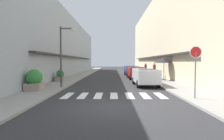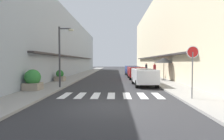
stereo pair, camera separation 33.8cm
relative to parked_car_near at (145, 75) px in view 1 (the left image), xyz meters
name	(u,v)px [view 1 (the left image)]	position (x,y,z in m)	size (l,w,h in m)	color
ground_plane	(113,76)	(-2.70, 12.20, -0.92)	(109.31, 109.31, 0.00)	#2B2B2D
sidewalk_left	(80,75)	(-7.65, 12.20, -0.86)	(2.39, 69.56, 0.12)	gray
sidewalk_right	(146,75)	(2.24, 12.20, -0.86)	(2.39, 69.56, 0.12)	gray
building_row_left	(58,47)	(-11.34, 13.68, 3.51)	(5.50, 46.72, 8.86)	#939EA8
building_row_right	(169,37)	(5.93, 13.68, 4.98)	(5.50, 46.72, 11.82)	beige
crosswalk	(114,96)	(-2.70, -4.74, -0.92)	(6.15, 2.20, 0.01)	silver
parked_car_near	(145,75)	(0.00, 0.00, 0.00)	(1.88, 4.15, 1.47)	silver
parked_car_mid	(136,71)	(0.00, 6.79, 0.00)	(1.84, 4.39, 1.47)	maroon
parked_car_far	(131,69)	(0.00, 12.71, 0.00)	(1.94, 4.02, 1.47)	navy
round_street_sign	(196,58)	(1.64, -6.19, 1.35)	(0.65, 0.07, 2.80)	slate
street_lamp	(64,50)	(-6.55, -1.74, 2.09)	(1.19, 0.28, 4.65)	#38383D
cafe_umbrella	(164,60)	(2.72, 4.20, 1.31)	(2.19, 2.19, 2.40)	#262626
planter_corner	(34,80)	(-8.22, -3.24, -0.11)	(1.11, 1.11, 1.43)	gray
planter_midblock	(60,76)	(-8.14, 2.96, -0.31)	(0.96, 0.96, 1.12)	gray
pedestrian_walking_near	(154,70)	(2.26, 6.79, 0.16)	(0.34, 0.34, 1.80)	#282B33
pedestrian_walking_far	(146,69)	(2.00, 11.47, 0.14)	(0.34, 0.34, 1.78)	#282B33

